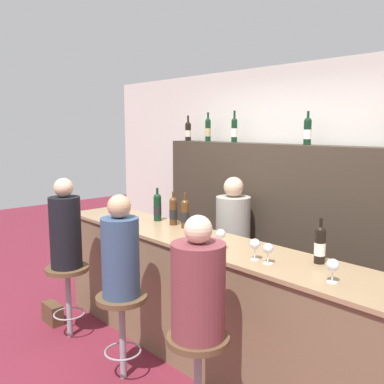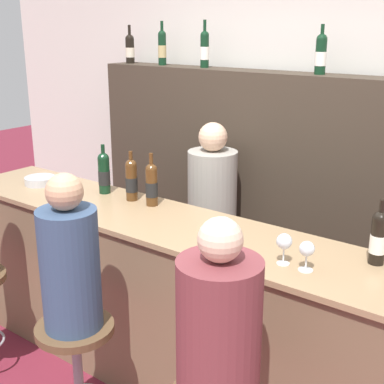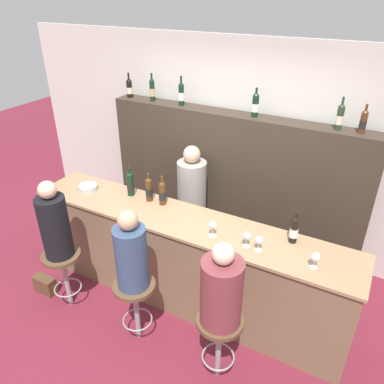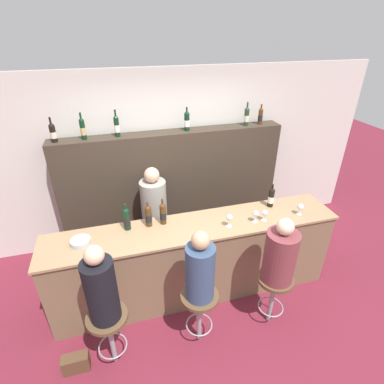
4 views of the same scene
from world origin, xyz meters
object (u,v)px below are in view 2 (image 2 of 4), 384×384
at_px(wine_bottle_counter_3, 379,237).
at_px(wine_bottle_counter_2, 152,184).
at_px(guest_seated_middle, 70,262).
at_px(bartender, 212,230).
at_px(wine_glass_2, 307,250).
at_px(wine_bottle_backbar_1, 162,47).
at_px(wine_bottle_backbar_2, 205,49).
at_px(wine_glass_1, 284,242).
at_px(wine_bottle_backbar_3, 321,54).
at_px(wine_glass_0, 224,225).
at_px(wine_bottle_counter_1, 131,179).
at_px(guest_seated_right, 219,325).
at_px(metal_bowl, 40,181).
at_px(wine_bottle_counter_0, 104,173).
at_px(bar_stool_middle, 76,350).
at_px(wine_bottle_backbar_0, 130,48).

bearing_deg(wine_bottle_counter_3, wine_bottle_counter_2, 180.00).
distance_m(wine_bottle_counter_2, guest_seated_middle, 0.86).
distance_m(guest_seated_middle, bartender, 1.54).
bearing_deg(wine_bottle_counter_2, wine_glass_2, -13.04).
relative_size(wine_bottle_backbar_1, wine_bottle_backbar_2, 0.98).
relative_size(wine_bottle_counter_3, wine_glass_1, 2.07).
bearing_deg(wine_bottle_counter_3, wine_bottle_backbar_1, 154.14).
xyz_separation_m(wine_bottle_backbar_1, wine_bottle_backbar_2, (0.42, 0.00, 0.00)).
distance_m(wine_bottle_backbar_3, wine_glass_0, 1.53).
relative_size(wine_bottle_counter_1, wine_bottle_backbar_2, 0.90).
bearing_deg(guest_seated_right, guest_seated_middle, 180.00).
xyz_separation_m(wine_glass_0, metal_bowl, (-1.62, 0.14, -0.09)).
distance_m(wine_bottle_backbar_1, wine_glass_1, 2.38).
distance_m(wine_bottle_backbar_1, wine_bottle_backbar_2, 0.42).
xyz_separation_m(wine_bottle_counter_1, wine_glass_0, (0.88, -0.27, -0.02)).
relative_size(wine_glass_2, metal_bowl, 0.68).
relative_size(wine_bottle_counter_1, bartender, 0.22).
bearing_deg(wine_bottle_counter_3, bartender, 154.55).
bearing_deg(wine_bottle_counter_1, wine_glass_2, -11.44).
xyz_separation_m(wine_bottle_counter_0, wine_glass_2, (1.56, -0.27, -0.04)).
xyz_separation_m(bar_stool_middle, guest_seated_right, (0.86, 0.00, 0.47)).
xyz_separation_m(wine_bottle_counter_3, wine_glass_0, (-0.67, -0.27, -0.01)).
bearing_deg(wine_bottle_backbar_2, wine_glass_1, -43.11).
distance_m(wine_glass_0, metal_bowl, 1.63).
bearing_deg(wine_bottle_counter_2, guest_seated_right, -37.79).
bearing_deg(wine_bottle_backbar_3, wine_glass_2, -66.10).
distance_m(wine_bottle_counter_2, bartender, 0.84).
bearing_deg(wine_glass_2, bartender, 141.41).
bearing_deg(guest_seated_right, wine_bottle_backbar_1, 134.58).
relative_size(wine_glass_2, bartender, 0.10).
bearing_deg(wine_bottle_backbar_1, wine_bottle_counter_0, -70.40).
distance_m(wine_bottle_counter_1, wine_glass_0, 0.92).
distance_m(wine_bottle_counter_1, wine_bottle_backbar_1, 1.43).
height_order(wine_bottle_backbar_0, wine_bottle_backbar_2, wine_bottle_backbar_2).
bearing_deg(guest_seated_right, wine_glass_0, 122.14).
bearing_deg(wine_bottle_counter_2, wine_bottle_counter_1, 180.00).
bearing_deg(wine_bottle_backbar_3, wine_bottle_counter_2, -118.50).
distance_m(wine_bottle_counter_0, wine_bottle_backbar_3, 1.61).
distance_m(wine_bottle_backbar_2, guest_seated_middle, 2.15).
relative_size(wine_bottle_counter_0, wine_bottle_backbar_2, 0.93).
bearing_deg(wine_glass_2, wine_bottle_backbar_0, 150.12).
xyz_separation_m(wine_bottle_counter_3, guest_seated_right, (-0.32, -0.82, -0.17)).
height_order(wine_bottle_counter_3, bartender, bartender).
relative_size(wine_bottle_backbar_1, bartender, 0.23).
height_order(wine_bottle_backbar_0, wine_glass_0, wine_bottle_backbar_0).
bearing_deg(wine_glass_2, wine_bottle_backbar_1, 145.81).
height_order(wine_bottle_counter_1, wine_glass_2, wine_bottle_counter_1).
xyz_separation_m(wine_glass_0, bartender, (-0.72, 0.93, -0.50)).
height_order(wine_bottle_backbar_0, metal_bowl, wine_bottle_backbar_0).
relative_size(wine_bottle_counter_1, metal_bowl, 1.50).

